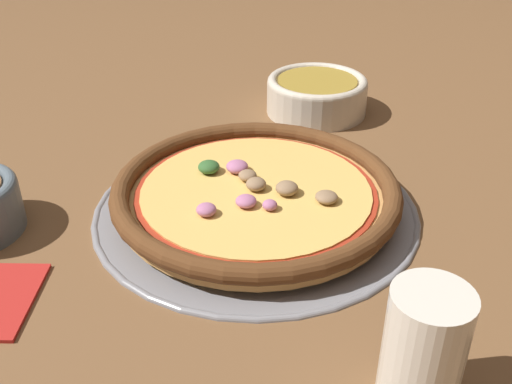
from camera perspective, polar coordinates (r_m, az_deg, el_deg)
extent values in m
plane|color=brown|center=(0.71, 0.00, -1.73)|extent=(3.00, 3.00, 0.00)
cylinder|color=gray|center=(0.71, 0.00, -1.56)|extent=(0.37, 0.37, 0.00)
torus|color=gray|center=(0.70, 0.00, -1.38)|extent=(0.38, 0.38, 0.01)
cylinder|color=tan|center=(0.70, 0.00, -0.57)|extent=(0.32, 0.32, 0.01)
torus|color=#563319|center=(0.69, 0.00, 0.32)|extent=(0.34, 0.34, 0.02)
cylinder|color=#A32D19|center=(0.69, 0.00, 0.04)|extent=(0.28, 0.28, 0.00)
cylinder|color=#E5B75B|center=(0.69, 0.00, 0.19)|extent=(0.27, 0.27, 0.00)
ellipsoid|color=#8E7051|center=(0.67, 6.73, -0.48)|extent=(0.03, 0.03, 0.01)
ellipsoid|color=#B26B93|center=(0.66, -0.96, -0.87)|extent=(0.03, 0.03, 0.01)
ellipsoid|color=#8E7051|center=(0.71, -0.81, 1.59)|extent=(0.03, 0.03, 0.01)
ellipsoid|color=#33602D|center=(0.73, -4.51, 2.40)|extent=(0.03, 0.03, 0.01)
ellipsoid|color=#8E7051|center=(0.68, 0.35, 0.57)|extent=(0.03, 0.03, 0.01)
ellipsoid|color=#B26B93|center=(0.73, -1.81, 2.44)|extent=(0.03, 0.03, 0.01)
ellipsoid|color=#B26B93|center=(0.65, 1.32, -1.24)|extent=(0.02, 0.02, 0.01)
ellipsoid|color=#8E7051|center=(0.68, 2.96, 0.37)|extent=(0.04, 0.04, 0.01)
ellipsoid|color=#B26B93|center=(0.65, -4.76, -1.68)|extent=(0.03, 0.03, 0.01)
cylinder|color=beige|center=(0.96, 5.79, 8.96)|extent=(0.16, 0.16, 0.05)
torus|color=beige|center=(0.95, 5.87, 10.35)|extent=(0.16, 0.16, 0.01)
cylinder|color=olive|center=(0.95, 5.88, 10.47)|extent=(0.12, 0.12, 0.00)
cylinder|color=silver|center=(0.48, 15.67, -14.22)|extent=(0.06, 0.06, 0.11)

